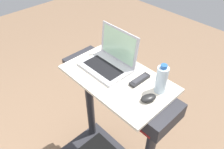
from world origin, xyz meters
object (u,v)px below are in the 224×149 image
Objects in this scene: computer_mouse at (148,98)px; tv_remote at (140,80)px; water_bottle at (162,79)px; laptop at (109,60)px.

tv_remote is at bearing 167.51° from computer_mouse.
water_bottle is at bearing 111.27° from computer_mouse.
laptop is 0.40m from water_bottle.
computer_mouse is at bearing -7.59° from laptop.
laptop is 2.10× the size of tv_remote.
water_bottle is 1.24× the size of tv_remote.
computer_mouse is at bearing -32.22° from tv_remote.
water_bottle is at bearing 8.64° from laptop.
laptop is 3.37× the size of computer_mouse.
laptop is 0.26m from tv_remote.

